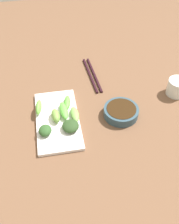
# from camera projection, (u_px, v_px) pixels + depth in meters

# --- Properties ---
(tabletop) EXTENTS (2.10, 2.10, 0.02)m
(tabletop) POSITION_uv_depth(u_px,v_px,m) (83.00, 120.00, 0.95)
(tabletop) COLOR brown
(tabletop) RESTS_ON ground
(sauce_bowl) EXTENTS (0.12, 0.12, 0.03)m
(sauce_bowl) POSITION_uv_depth(u_px,v_px,m) (121.00, 112.00, 0.94)
(sauce_bowl) COLOR #304A59
(sauce_bowl) RESTS_ON tabletop
(serving_plate) EXTENTS (0.15, 0.29, 0.01)m
(serving_plate) POSITION_uv_depth(u_px,v_px,m) (58.00, 119.00, 0.93)
(serving_plate) COLOR white
(serving_plate) RESTS_ON tabletop
(broccoli_leafy_0) EXTENTS (0.05, 0.06, 0.03)m
(broccoli_leafy_0) POSITION_uv_depth(u_px,v_px,m) (45.00, 130.00, 0.87)
(broccoli_leafy_0) COLOR #2E5326
(broccoli_leafy_0) RESTS_ON serving_plate
(broccoli_stalk_1) EXTENTS (0.03, 0.09, 0.02)m
(broccoli_stalk_1) POSITION_uv_depth(u_px,v_px,m) (64.00, 111.00, 0.94)
(broccoli_stalk_1) COLOR #5FBA44
(broccoli_stalk_1) RESTS_ON serving_plate
(broccoli_stalk_2) EXTENTS (0.03, 0.07, 0.02)m
(broccoli_stalk_2) POSITION_uv_depth(u_px,v_px,m) (67.00, 102.00, 0.97)
(broccoli_stalk_2) COLOR #5FB640
(broccoli_stalk_2) RESTS_ON serving_plate
(broccoli_stalk_3) EXTENTS (0.03, 0.07, 0.02)m
(broccoli_stalk_3) POSITION_uv_depth(u_px,v_px,m) (75.00, 114.00, 0.93)
(broccoli_stalk_3) COLOR #79AD51
(broccoli_stalk_3) RESTS_ON serving_plate
(broccoli_stalk_4) EXTENTS (0.03, 0.06, 0.03)m
(broccoli_stalk_4) POSITION_uv_depth(u_px,v_px,m) (56.00, 116.00, 0.92)
(broccoli_stalk_4) COLOR #73A043
(broccoli_stalk_4) RESTS_ON serving_plate
(broccoli_stalk_5) EXTENTS (0.03, 0.07, 0.03)m
(broccoli_stalk_5) POSITION_uv_depth(u_px,v_px,m) (39.00, 107.00, 0.94)
(broccoli_stalk_5) COLOR #6BB942
(broccoli_stalk_5) RESTS_ON serving_plate
(broccoli_leafy_6) EXTENTS (0.07, 0.07, 0.03)m
(broccoli_leafy_6) POSITION_uv_depth(u_px,v_px,m) (71.00, 126.00, 0.89)
(broccoli_leafy_6) COLOR #2A4520
(broccoli_leafy_6) RESTS_ON serving_plate
(chopsticks) EXTENTS (0.04, 0.23, 0.01)m
(chopsticks) POSITION_uv_depth(u_px,v_px,m) (92.00, 75.00, 1.11)
(chopsticks) COLOR black
(chopsticks) RESTS_ON tabletop
(tea_cup) EXTENTS (0.07, 0.07, 0.06)m
(tea_cup) POSITION_uv_depth(u_px,v_px,m) (177.00, 87.00, 1.01)
(tea_cup) COLOR white
(tea_cup) RESTS_ON tabletop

